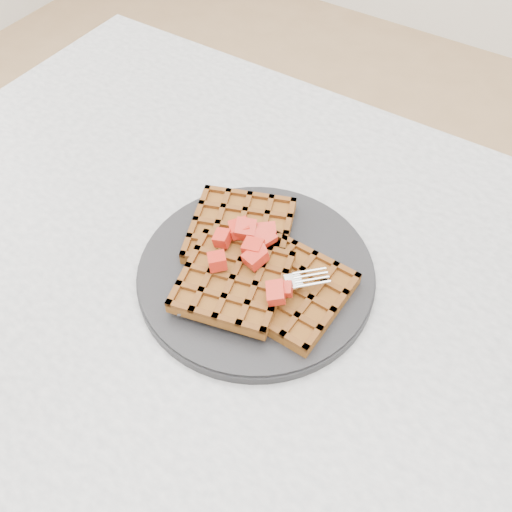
{
  "coord_description": "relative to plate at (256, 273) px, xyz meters",
  "views": [
    {
      "loc": [
        0.17,
        -0.32,
        1.29
      ],
      "look_at": [
        -0.05,
        0.02,
        0.79
      ],
      "focal_mm": 40.0,
      "sensor_mm": 36.0,
      "label": 1
    }
  ],
  "objects": [
    {
      "name": "table",
      "position": [
        0.05,
        -0.02,
        -0.12
      ],
      "size": [
        1.2,
        0.8,
        0.75
      ],
      "color": "silver",
      "rests_on": "ground"
    },
    {
      "name": "plate",
      "position": [
        0.0,
        0.0,
        0.0
      ],
      "size": [
        0.28,
        0.28,
        0.02
      ],
      "primitive_type": "cylinder",
      "color": "black",
      "rests_on": "table"
    },
    {
      "name": "ground",
      "position": [
        0.05,
        -0.02,
        -0.76
      ],
      "size": [
        4.0,
        4.0,
        0.0
      ],
      "primitive_type": "plane",
      "color": "tan",
      "rests_on": "ground"
    },
    {
      "name": "waffles",
      "position": [
        0.0,
        -0.0,
        0.02
      ],
      "size": [
        0.23,
        0.22,
        0.03
      ],
      "color": "brown",
      "rests_on": "plate"
    },
    {
      "name": "fork",
      "position": [
        0.03,
        -0.03,
        0.02
      ],
      "size": [
        0.15,
        0.14,
        0.02
      ],
      "primitive_type": null,
      "rotation": [
        0.0,
        0.0,
        -0.79
      ],
      "color": "silver",
      "rests_on": "plate"
    },
    {
      "name": "strawberry_pile",
      "position": [
        -0.0,
        -0.0,
        0.05
      ],
      "size": [
        0.15,
        0.15,
        0.02
      ],
      "primitive_type": null,
      "color": "#A31008",
      "rests_on": "waffles"
    }
  ]
}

